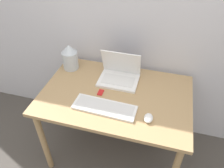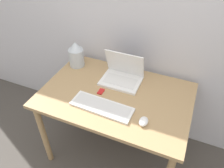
# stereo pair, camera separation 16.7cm
# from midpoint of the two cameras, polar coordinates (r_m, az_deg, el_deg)

# --- Properties ---
(wall_back) EXTENTS (6.00, 0.05, 2.50)m
(wall_back) POSITION_cam_midpoint_polar(r_m,az_deg,el_deg) (1.85, 9.55, 17.98)
(wall_back) COLOR silver
(wall_back) RESTS_ON ground_plane
(desk) EXTENTS (1.18, 0.79, 0.75)m
(desk) POSITION_cam_midpoint_polar(r_m,az_deg,el_deg) (1.80, 3.63, -4.87)
(desk) COLOR tan
(desk) RESTS_ON ground_plane
(laptop) EXTENTS (0.33, 0.25, 0.26)m
(laptop) POSITION_cam_midpoint_polar(r_m,az_deg,el_deg) (1.84, 5.29, 2.31)
(laptop) COLOR white
(laptop) RESTS_ON desk
(keyboard) EXTENTS (0.47, 0.18, 0.02)m
(keyboard) POSITION_cam_midpoint_polar(r_m,az_deg,el_deg) (1.61, 0.28, -6.02)
(keyboard) COLOR white
(keyboard) RESTS_ON desk
(mouse) EXTENTS (0.06, 0.09, 0.04)m
(mouse) POSITION_cam_midpoint_polar(r_m,az_deg,el_deg) (1.53, 11.38, -9.71)
(mouse) COLOR white
(mouse) RESTS_ON desk
(vase) EXTENTS (0.14, 0.14, 0.24)m
(vase) POSITION_cam_midpoint_polar(r_m,az_deg,el_deg) (2.00, -7.00, 7.60)
(vase) COLOR silver
(vase) RESTS_ON desk
(mp3_player) EXTENTS (0.04, 0.07, 0.01)m
(mp3_player) POSITION_cam_midpoint_polar(r_m,az_deg,el_deg) (1.74, -0.19, -2.08)
(mp3_player) COLOR red
(mp3_player) RESTS_ON desk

